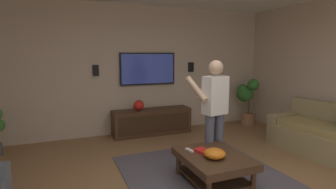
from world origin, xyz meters
name	(u,v)px	position (x,y,z in m)	size (l,w,h in m)	color
wall_back_tv	(137,70)	(3.06, 0.00, 1.39)	(0.10, 6.47, 2.78)	#BCA893
area_rug	(205,176)	(0.47, -0.26, 0.01)	(2.42, 2.19, 0.01)	#514C56
couch	(330,138)	(0.38, -2.63, 0.32)	(1.95, 0.99, 0.87)	#93845B
coffee_table	(213,162)	(0.27, -0.26, 0.30)	(1.00, 0.80, 0.40)	#422B1C
media_console	(152,122)	(2.73, -0.23, 0.28)	(0.45, 1.70, 0.55)	#422B1C
tv	(148,69)	(2.97, -0.23, 1.41)	(0.05, 1.25, 0.70)	black
person_standing	(214,106)	(0.82, -0.59, 0.93)	(0.61, 0.61, 1.64)	#4C5166
potted_plant_tall	(247,98)	(2.60, -2.64, 0.67)	(0.57, 0.42, 1.15)	#9E6B4C
bowl	(215,153)	(0.17, -0.22, 0.46)	(0.28, 0.28, 0.13)	orange
remote_white	(189,150)	(0.53, -0.03, 0.41)	(0.15, 0.04, 0.02)	white
book	(203,151)	(0.42, -0.18, 0.42)	(0.22, 0.16, 0.04)	red
vase_round	(139,105)	(2.71, 0.07, 0.66)	(0.22, 0.22, 0.22)	red
wall_speaker_left	(191,67)	(2.98, -1.29, 1.43)	(0.06, 0.12, 0.22)	black
wall_speaker_right	(96,70)	(2.98, 0.89, 1.40)	(0.06, 0.12, 0.22)	black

